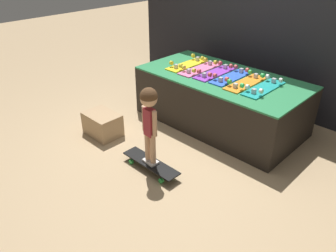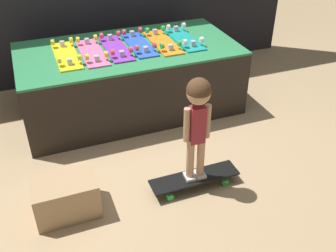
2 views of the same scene
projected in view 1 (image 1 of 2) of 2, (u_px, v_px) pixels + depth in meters
The scene contains 12 objects.
ground_plane at pixel (182, 143), 3.81m from camera, with size 16.00×16.00×0.00m, color tan.
back_wall at pixel (267, 15), 4.18m from camera, with size 4.37×0.10×2.44m.
display_rack at pixel (220, 100), 4.08m from camera, with size 2.01×1.03×0.63m.
skateboard_yellow_on_rack at pixel (187, 64), 4.25m from camera, with size 0.19×0.64×0.09m.
skateboard_pink_on_rack at pixel (200, 68), 4.11m from camera, with size 0.19×0.64×0.09m.
skateboard_purple_on_rack at pixel (215, 72), 3.99m from camera, with size 0.19×0.64×0.09m.
skateboard_blue_on_rack at pixel (231, 77), 3.86m from camera, with size 0.19×0.64×0.09m.
skateboard_orange_on_rack at pixel (246, 82), 3.70m from camera, with size 0.19×0.64×0.09m.
skateboard_teal_on_rack at pixel (264, 88), 3.57m from camera, with size 0.19×0.64×0.09m.
skateboard_on_floor at pixel (151, 164), 3.33m from camera, with size 0.68×0.18×0.09m.
child at pixel (149, 112), 3.04m from camera, with size 0.20×0.17×0.81m.
storage_box at pixel (103, 124), 3.92m from camera, with size 0.43×0.31×0.27m.
Camera 1 is at (2.13, -2.42, 2.05)m, focal length 35.00 mm.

